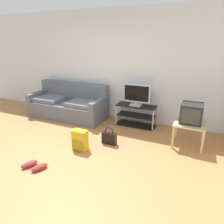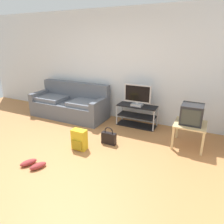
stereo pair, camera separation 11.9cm
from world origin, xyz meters
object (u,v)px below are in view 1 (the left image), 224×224
(backpack, at_px, (80,140))
(handbag, at_px, (109,138))
(couch, at_px, (69,105))
(side_table, at_px, (190,126))
(tv_stand, at_px, (136,115))
(flat_tv, at_px, (137,95))
(sneakers_pair, at_px, (34,166))
(crt_tv, at_px, (192,113))

(backpack, bearing_deg, handbag, 68.71)
(couch, xyz_separation_m, side_table, (3.09, -0.34, 0.08))
(tv_stand, height_order, handbag, tv_stand)
(backpack, bearing_deg, flat_tv, 91.07)
(flat_tv, height_order, backpack, flat_tv)
(backpack, relative_size, sneakers_pair, 0.91)
(side_table, bearing_deg, flat_tv, 158.75)
(backpack, height_order, sneakers_pair, backpack)
(sneakers_pair, bearing_deg, crt_tv, 40.37)
(couch, relative_size, flat_tv, 3.22)
(couch, relative_size, backpack, 5.19)
(side_table, relative_size, handbag, 1.60)
(flat_tv, relative_size, backpack, 1.61)
(flat_tv, height_order, crt_tv, flat_tv)
(crt_tv, bearing_deg, backpack, -150.26)
(tv_stand, relative_size, crt_tv, 2.32)
(handbag, bearing_deg, backpack, -133.88)
(couch, bearing_deg, crt_tv, -6.05)
(tv_stand, distance_m, flat_tv, 0.51)
(handbag, relative_size, sneakers_pair, 0.83)
(tv_stand, relative_size, flat_tv, 1.48)
(flat_tv, bearing_deg, handbag, -99.87)
(sneakers_pair, bearing_deg, flat_tv, 67.73)
(tv_stand, height_order, flat_tv, flat_tv)
(sneakers_pair, bearing_deg, backpack, 66.35)
(side_table, relative_size, backpack, 1.47)
(handbag, bearing_deg, crt_tv, 23.64)
(tv_stand, bearing_deg, couch, -174.91)
(side_table, distance_m, crt_tv, 0.25)
(side_table, relative_size, sneakers_pair, 1.33)
(flat_tv, bearing_deg, couch, -175.60)
(couch, height_order, side_table, couch)
(crt_tv, distance_m, backpack, 2.18)
(tv_stand, height_order, side_table, tv_stand)
(couch, distance_m, sneakers_pair, 2.39)
(flat_tv, bearing_deg, backpack, -111.52)
(side_table, distance_m, backpack, 2.13)
(side_table, xyz_separation_m, crt_tv, (-0.00, 0.02, 0.25))
(flat_tv, xyz_separation_m, backpack, (-0.60, -1.53, -0.57))
(handbag, bearing_deg, sneakers_pair, -121.68)
(couch, distance_m, crt_tv, 3.13)
(sneakers_pair, bearing_deg, couch, 111.80)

